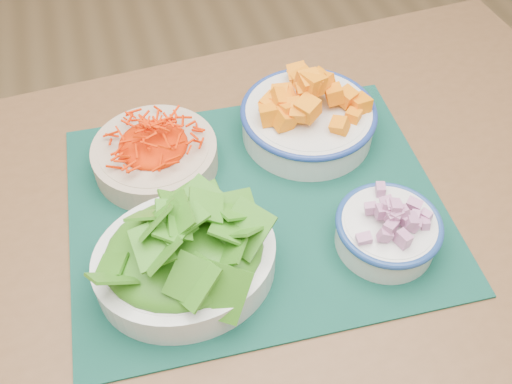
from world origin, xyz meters
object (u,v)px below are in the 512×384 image
carrot_bowl (154,151)px  lettuce_bowl (184,251)px  squash_bowl (309,112)px  table (260,268)px  placemat (256,206)px  onion_bowl (388,228)px

carrot_bowl → lettuce_bowl: 0.22m
lettuce_bowl → squash_bowl: bearing=35.9°
carrot_bowl → squash_bowl: 0.26m
carrot_bowl → lettuce_bowl: (0.00, -0.21, 0.02)m
table → placemat: size_ratio=2.46×
placemat → carrot_bowl: size_ratio=2.47×
squash_bowl → onion_bowl: bearing=-83.1°
onion_bowl → squash_bowl: bearing=96.9°
placemat → onion_bowl: onion_bowl is taller
table → lettuce_bowl: (-0.12, -0.04, 0.14)m
squash_bowl → lettuce_bowl: lettuce_bowl is taller
squash_bowl → onion_bowl: squash_bowl is taller
table → lettuce_bowl: bearing=-165.8°
carrot_bowl → table: bearing=-56.1°
carrot_bowl → squash_bowl: (0.26, 0.00, 0.02)m
table → squash_bowl: (0.14, 0.18, 0.14)m
carrot_bowl → squash_bowl: squash_bowl is taller
carrot_bowl → onion_bowl: size_ratio=1.33×
carrot_bowl → lettuce_bowl: bearing=-89.0°
squash_bowl → onion_bowl: (0.03, -0.24, -0.01)m
squash_bowl → lettuce_bowl: bearing=-139.8°
squash_bowl → onion_bowl: size_ratio=1.56×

